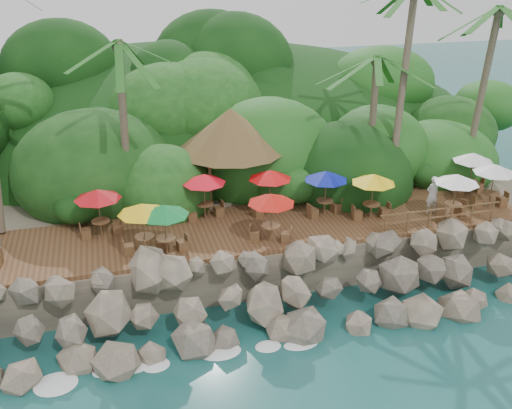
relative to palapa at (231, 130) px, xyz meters
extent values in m
plane|color=#19514F|center=(0.21, -10.07, -5.79)|extent=(140.00, 140.00, 0.00)
cube|color=gray|center=(0.21, 5.93, -4.74)|extent=(32.00, 25.20, 2.10)
ellipsoid|color=#143811|center=(0.21, 13.43, -5.79)|extent=(44.80, 28.00, 15.40)
cube|color=brown|center=(0.21, -4.07, -3.59)|extent=(26.00, 5.00, 0.20)
ellipsoid|color=white|center=(-8.79, -9.77, -5.76)|extent=(1.20, 0.80, 0.06)
ellipsoid|color=white|center=(-5.79, -9.77, -5.76)|extent=(1.20, 0.80, 0.06)
ellipsoid|color=white|center=(-2.79, -9.77, -5.76)|extent=(1.20, 0.80, 0.06)
ellipsoid|color=white|center=(0.21, -9.77, -5.76)|extent=(1.20, 0.80, 0.06)
ellipsoid|color=white|center=(3.21, -9.77, -5.76)|extent=(1.20, 0.80, 0.06)
ellipsoid|color=white|center=(6.21, -9.77, -5.76)|extent=(1.20, 0.80, 0.06)
ellipsoid|color=white|center=(9.21, -9.77, -5.76)|extent=(1.20, 0.80, 0.06)
cylinder|color=brown|center=(-5.24, -0.78, 0.59)|extent=(0.61, 1.23, 8.15)
ellipsoid|color=#23601E|center=(-5.24, -0.78, 4.67)|extent=(6.00, 6.00, 2.40)
cylinder|color=brown|center=(7.40, -0.73, -0.05)|extent=(0.67, 0.66, 6.89)
ellipsoid|color=#23601E|center=(7.40, -0.73, 3.39)|extent=(6.00, 6.00, 2.40)
cylinder|color=brown|center=(8.42, -1.63, 1.67)|extent=(1.57, 1.88, 10.24)
cylinder|color=brown|center=(13.07, -1.58, 1.12)|extent=(0.54, 1.29, 9.22)
ellipsoid|color=#23601E|center=(13.07, -1.58, 5.74)|extent=(6.00, 6.00, 2.40)
cylinder|color=brown|center=(-1.40, -1.40, -2.29)|extent=(0.16, 0.16, 2.40)
cylinder|color=brown|center=(1.40, -1.40, -2.29)|extent=(0.16, 0.16, 2.40)
cylinder|color=brown|center=(-1.40, 1.40, -2.29)|extent=(0.16, 0.16, 2.40)
cylinder|color=brown|center=(1.40, 1.40, -2.29)|extent=(0.16, 0.16, 2.40)
cone|color=brown|center=(0.00, 0.00, 0.01)|extent=(5.50, 5.50, 2.20)
cylinder|color=brown|center=(-4.96, -5.30, -3.13)|extent=(0.08, 0.08, 0.73)
cylinder|color=brown|center=(-4.96, -5.30, -2.75)|extent=(0.83, 0.83, 0.05)
cylinder|color=brown|center=(-4.96, -5.30, -2.40)|extent=(0.05, 0.05, 2.18)
cone|color=yellow|center=(-4.96, -5.30, -1.46)|extent=(2.08, 2.08, 0.45)
cube|color=brown|center=(-5.66, -5.32, -3.26)|extent=(0.43, 0.43, 0.46)
cube|color=brown|center=(-4.27, -5.28, -3.26)|extent=(0.43, 0.43, 0.46)
cylinder|color=brown|center=(-1.91, -2.60, -3.13)|extent=(0.08, 0.08, 0.73)
cylinder|color=brown|center=(-1.91, -2.60, -2.75)|extent=(0.83, 0.83, 0.05)
cylinder|color=brown|center=(-1.91, -2.60, -2.40)|extent=(0.05, 0.05, 2.18)
cone|color=red|center=(-1.91, -2.60, -1.46)|extent=(2.08, 2.08, 0.45)
cube|color=brown|center=(-2.59, -2.73, -3.26)|extent=(0.49, 0.49, 0.46)
cube|color=brown|center=(-1.23, -2.47, -3.26)|extent=(0.49, 0.49, 0.46)
cylinder|color=brown|center=(12.01, -3.19, -3.13)|extent=(0.08, 0.08, 0.73)
cylinder|color=brown|center=(12.01, -3.19, -2.75)|extent=(0.83, 0.83, 0.05)
cylinder|color=brown|center=(12.01, -3.19, -2.40)|extent=(0.05, 0.05, 2.18)
cone|color=white|center=(12.01, -3.19, -1.46)|extent=(2.08, 2.08, 0.45)
cube|color=brown|center=(11.33, -3.35, -3.26)|extent=(0.50, 0.50, 0.46)
cube|color=brown|center=(12.68, -3.03, -3.26)|extent=(0.50, 0.50, 0.46)
cylinder|color=brown|center=(5.72, -4.64, -3.13)|extent=(0.08, 0.08, 0.73)
cylinder|color=brown|center=(5.72, -4.64, -2.75)|extent=(0.83, 0.83, 0.05)
cylinder|color=brown|center=(5.72, -4.64, -2.40)|extent=(0.05, 0.05, 2.18)
cone|color=yellow|center=(5.72, -4.64, -1.46)|extent=(2.08, 2.08, 0.45)
cube|color=brown|center=(5.03, -4.61, -3.26)|extent=(0.44, 0.44, 0.46)
cube|color=brown|center=(6.42, -4.68, -3.26)|extent=(0.44, 0.44, 0.46)
cylinder|color=brown|center=(1.22, -2.89, -3.13)|extent=(0.08, 0.08, 0.73)
cylinder|color=brown|center=(1.22, -2.89, -2.75)|extent=(0.83, 0.83, 0.05)
cylinder|color=brown|center=(1.22, -2.89, -2.40)|extent=(0.05, 0.05, 2.18)
cone|color=red|center=(1.22, -2.89, -1.46)|extent=(2.08, 2.08, 0.45)
cube|color=brown|center=(0.55, -3.08, -3.26)|extent=(0.52, 0.52, 0.46)
cube|color=brown|center=(1.88, -2.69, -3.26)|extent=(0.52, 0.52, 0.46)
cylinder|color=brown|center=(0.45, -5.67, -3.13)|extent=(0.08, 0.08, 0.73)
cylinder|color=brown|center=(0.45, -5.67, -2.75)|extent=(0.83, 0.83, 0.05)
cylinder|color=brown|center=(0.45, -5.67, -2.40)|extent=(0.05, 0.05, 2.18)
cone|color=red|center=(0.45, -5.67, -1.46)|extent=(2.08, 2.08, 0.45)
cube|color=brown|center=(-0.18, -5.39, -3.26)|extent=(0.55, 0.55, 0.46)
cube|color=brown|center=(1.09, -5.96, -3.26)|extent=(0.55, 0.55, 0.46)
cylinder|color=brown|center=(-4.12, -5.67, -3.13)|extent=(0.08, 0.08, 0.73)
cylinder|color=brown|center=(-4.12, -5.67, -2.75)|extent=(0.83, 0.83, 0.05)
cylinder|color=brown|center=(-4.12, -5.67, -2.40)|extent=(0.05, 0.05, 2.18)
cone|color=#0C712E|center=(-4.12, -5.67, -1.46)|extent=(2.08, 2.08, 0.45)
cube|color=brown|center=(-4.79, -5.83, -3.26)|extent=(0.50, 0.50, 0.46)
cube|color=brown|center=(-3.44, -5.52, -3.26)|extent=(0.50, 0.50, 0.46)
cylinder|color=brown|center=(-6.72, -3.24, -3.13)|extent=(0.08, 0.08, 0.73)
cylinder|color=brown|center=(-6.72, -3.24, -2.75)|extent=(0.83, 0.83, 0.05)
cylinder|color=brown|center=(-6.72, -3.24, -2.40)|extent=(0.05, 0.05, 2.18)
cone|color=#B90B13|center=(-6.72, -3.24, -1.46)|extent=(2.08, 2.08, 0.45)
cube|color=brown|center=(-7.41, -3.31, -3.26)|extent=(0.46, 0.46, 0.46)
cube|color=brown|center=(-6.03, -3.17, -3.26)|extent=(0.46, 0.46, 0.46)
cylinder|color=brown|center=(3.73, -3.70, -3.13)|extent=(0.08, 0.08, 0.73)
cylinder|color=brown|center=(3.73, -3.70, -2.75)|extent=(0.83, 0.83, 0.05)
cylinder|color=brown|center=(3.73, -3.70, -2.40)|extent=(0.05, 0.05, 2.18)
cone|color=#0B1696|center=(3.73, -3.70, -1.46)|extent=(2.08, 2.08, 0.45)
cube|color=brown|center=(3.07, -3.89, -3.26)|extent=(0.51, 0.51, 0.46)
cube|color=brown|center=(4.40, -3.51, -3.26)|extent=(0.51, 0.51, 0.46)
cylinder|color=brown|center=(12.01, -4.97, -3.13)|extent=(0.08, 0.08, 0.73)
cylinder|color=brown|center=(12.01, -4.97, -2.75)|extent=(0.83, 0.83, 0.05)
cylinder|color=brown|center=(12.01, -4.97, -2.40)|extent=(0.05, 0.05, 2.18)
cone|color=white|center=(12.01, -4.97, -1.46)|extent=(2.08, 2.08, 0.45)
cube|color=brown|center=(11.32, -4.92, -3.26)|extent=(0.44, 0.44, 0.46)
cube|color=brown|center=(12.70, -5.02, -3.26)|extent=(0.44, 0.44, 0.46)
cylinder|color=brown|center=(9.46, -5.67, -3.13)|extent=(0.08, 0.08, 0.73)
cylinder|color=brown|center=(9.46, -5.67, -2.75)|extent=(0.83, 0.83, 0.05)
cylinder|color=brown|center=(9.46, -5.67, -2.40)|extent=(0.05, 0.05, 2.18)
cone|color=white|center=(9.46, -5.67, -1.46)|extent=(2.08, 2.08, 0.45)
cube|color=brown|center=(8.82, -5.95, -3.26)|extent=(0.55, 0.55, 0.46)
cube|color=brown|center=(10.09, -5.39, -3.26)|extent=(0.55, 0.55, 0.46)
cylinder|color=brown|center=(5.59, -6.42, -2.99)|extent=(0.10, 0.10, 1.00)
cylinder|color=brown|center=(6.69, -6.42, -2.99)|extent=(0.10, 0.10, 1.00)
cylinder|color=brown|center=(7.79, -6.42, -2.99)|extent=(0.10, 0.10, 1.00)
cylinder|color=brown|center=(8.89, -6.42, -2.99)|extent=(0.10, 0.10, 1.00)
cylinder|color=brown|center=(9.99, -6.42, -2.99)|extent=(0.10, 0.10, 1.00)
cylinder|color=brown|center=(11.09, -6.42, -2.99)|extent=(0.10, 0.10, 1.00)
cube|color=brown|center=(8.34, -6.42, -2.54)|extent=(6.10, 0.06, 0.06)
cube|color=brown|center=(8.34, -6.42, -2.94)|extent=(6.10, 0.06, 0.06)
imported|color=silver|center=(8.84, -4.78, -2.56)|extent=(0.73, 0.52, 1.87)
camera|label=1|loc=(-6.06, -27.34, 8.24)|focal=40.48mm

